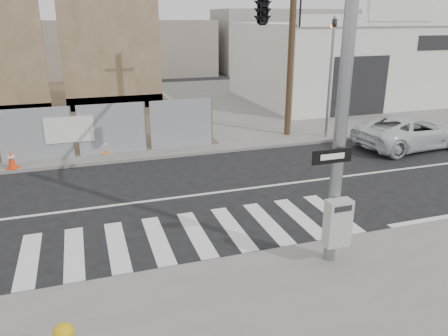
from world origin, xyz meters
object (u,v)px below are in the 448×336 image
object	(u,v)px
suv	(411,132)
traffic_cone_c	(11,160)
auto_shop	(342,61)
signal_pole	(285,39)
traffic_cone_d	(105,146)

from	to	relation	value
suv	traffic_cone_c	bearing A→B (deg)	77.20
suv	auto_shop	bearing A→B (deg)	-22.80
auto_shop	signal_pole	bearing A→B (deg)	-127.46
suv	traffic_cone_c	world-z (taller)	suv
auto_shop	traffic_cone_c	world-z (taller)	auto_shop
suv	traffic_cone_d	xyz separation A→B (m)	(-12.41, 2.84, -0.27)
signal_pole	auto_shop	xyz separation A→B (m)	(11.50, 15.01, -2.25)
traffic_cone_c	traffic_cone_d	xyz separation A→B (m)	(3.33, 0.87, -0.02)
signal_pole	traffic_cone_c	xyz separation A→B (m)	(-7.55, 6.27, -4.32)
auto_shop	traffic_cone_c	xyz separation A→B (m)	(-19.05, -8.75, -2.08)
suv	traffic_cone_d	world-z (taller)	suv
auto_shop	suv	distance (m)	11.36
suv	traffic_cone_d	bearing A→B (deg)	71.45
signal_pole	auto_shop	world-z (taller)	signal_pole
traffic_cone_d	suv	bearing A→B (deg)	-12.88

